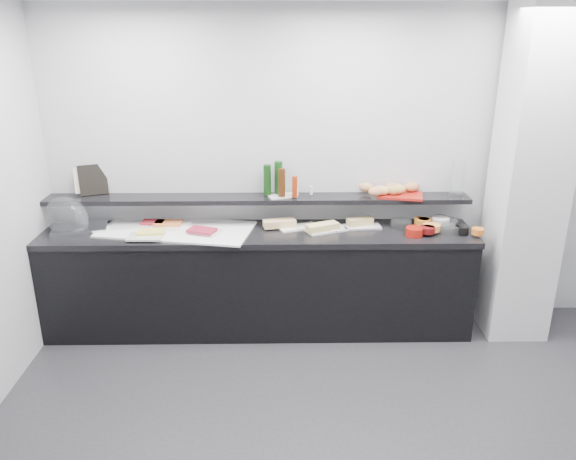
{
  "coord_description": "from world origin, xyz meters",
  "views": [
    {
      "loc": [
        -0.51,
        -2.71,
        2.51
      ],
      "look_at": [
        -0.45,
        1.45,
        1.0
      ],
      "focal_mm": 35.0,
      "sensor_mm": 36.0,
      "label": 1
    }
  ],
  "objects_px": {
    "cloche_base": "(80,228)",
    "sandwich_plate_mid": "(327,230)",
    "bread_tray": "(400,195)",
    "carafe": "(457,179)",
    "condiment_tray": "(282,196)",
    "framed_print": "(93,180)"
  },
  "relations": [
    {
      "from": "cloche_base",
      "to": "sandwich_plate_mid",
      "type": "xyz_separation_m",
      "value": [
        2.07,
        -0.04,
        -0.01
      ]
    },
    {
      "from": "cloche_base",
      "to": "carafe",
      "type": "relative_size",
      "value": 1.46
    },
    {
      "from": "sandwich_plate_mid",
      "to": "condiment_tray",
      "type": "distance_m",
      "value": 0.48
    },
    {
      "from": "cloche_base",
      "to": "sandwich_plate_mid",
      "type": "distance_m",
      "value": 2.07
    },
    {
      "from": "bread_tray",
      "to": "carafe",
      "type": "bearing_deg",
      "value": 14.02
    },
    {
      "from": "bread_tray",
      "to": "carafe",
      "type": "relative_size",
      "value": 1.25
    },
    {
      "from": "sandwich_plate_mid",
      "to": "bread_tray",
      "type": "height_order",
      "value": "bread_tray"
    },
    {
      "from": "sandwich_plate_mid",
      "to": "bread_tray",
      "type": "bearing_deg",
      "value": -6.92
    },
    {
      "from": "condiment_tray",
      "to": "carafe",
      "type": "distance_m",
      "value": 1.49
    },
    {
      "from": "framed_print",
      "to": "condiment_tray",
      "type": "distance_m",
      "value": 1.62
    },
    {
      "from": "bread_tray",
      "to": "carafe",
      "type": "height_order",
      "value": "carafe"
    },
    {
      "from": "cloche_base",
      "to": "bread_tray",
      "type": "relative_size",
      "value": 1.17
    },
    {
      "from": "framed_print",
      "to": "carafe",
      "type": "bearing_deg",
      "value": -24.07
    },
    {
      "from": "framed_print",
      "to": "condiment_tray",
      "type": "height_order",
      "value": "framed_print"
    },
    {
      "from": "cloche_base",
      "to": "sandwich_plate_mid",
      "type": "bearing_deg",
      "value": -13.46
    },
    {
      "from": "framed_print",
      "to": "condiment_tray",
      "type": "relative_size",
      "value": 1.12
    },
    {
      "from": "cloche_base",
      "to": "sandwich_plate_mid",
      "type": "relative_size",
      "value": 1.26
    },
    {
      "from": "condiment_tray",
      "to": "cloche_base",
      "type": "bearing_deg",
      "value": 167.26
    },
    {
      "from": "sandwich_plate_mid",
      "to": "carafe",
      "type": "relative_size",
      "value": 1.16
    },
    {
      "from": "framed_print",
      "to": "bread_tray",
      "type": "distance_m",
      "value": 2.63
    },
    {
      "from": "carafe",
      "to": "bread_tray",
      "type": "bearing_deg",
      "value": -178.9
    },
    {
      "from": "framed_print",
      "to": "cloche_base",
      "type": "bearing_deg",
      "value": -132.39
    }
  ]
}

